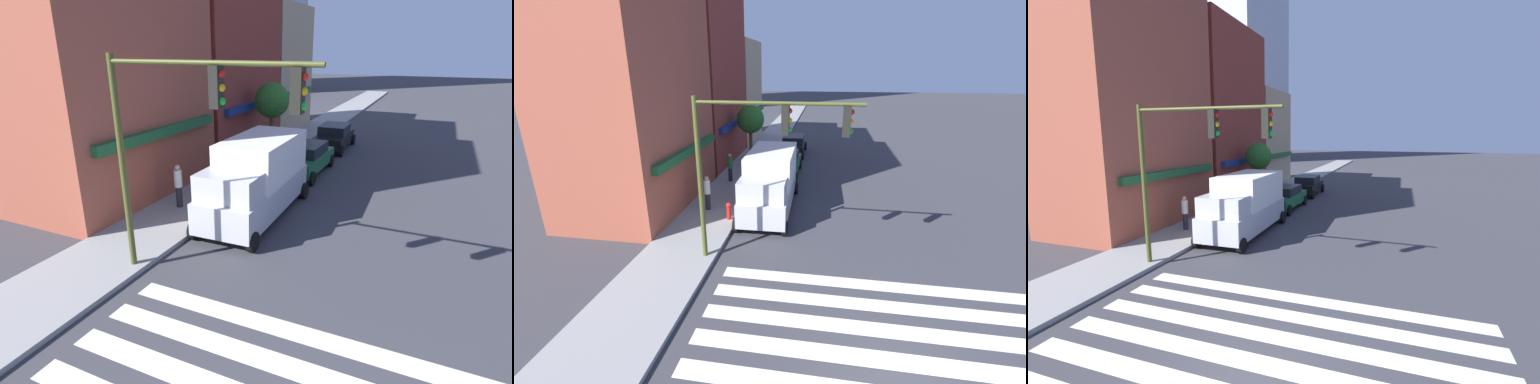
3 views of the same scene
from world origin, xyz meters
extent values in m
cube|color=silver|center=(3.22, 0.00, 0.00)|extent=(0.60, 10.80, 0.01)
cube|color=silver|center=(4.30, 0.00, 0.00)|extent=(0.60, 10.80, 0.01)
cube|color=#9E4C38|center=(10.09, 11.50, 7.16)|extent=(8.70, 5.00, 14.31)
cube|color=#1E592D|center=(10.09, 8.85, 3.00)|extent=(7.39, 0.30, 0.40)
cube|color=maroon|center=(19.23, 11.50, 6.59)|extent=(8.72, 5.00, 13.18)
cube|color=navy|center=(19.23, 8.85, 3.00)|extent=(7.41, 0.30, 0.40)
cube|color=tan|center=(27.39, 11.50, 4.65)|extent=(7.15, 5.00, 9.30)
cube|color=#1E592D|center=(27.39, 8.85, 3.00)|extent=(6.08, 0.30, 0.40)
cylinder|color=#474C1E|center=(5.06, 6.40, 3.06)|extent=(0.18, 0.18, 6.13)
cylinder|color=#474C1E|center=(5.06, 3.63, 5.93)|extent=(0.12, 5.53, 0.12)
cube|color=black|center=(5.06, 3.36, 5.40)|extent=(0.32, 0.24, 0.95)
sphere|color=red|center=(5.06, 3.23, 5.70)|extent=(0.18, 0.18, 0.18)
sphere|color=#EAAD14|center=(5.06, 3.23, 5.40)|extent=(0.18, 0.18, 0.18)
sphere|color=green|center=(5.06, 3.23, 5.10)|extent=(0.18, 0.18, 0.18)
cube|color=black|center=(5.06, 1.42, 5.40)|extent=(0.32, 0.24, 0.95)
sphere|color=red|center=(5.06, 1.29, 5.70)|extent=(0.18, 0.18, 0.18)
sphere|color=#EAAD14|center=(5.06, 1.29, 5.40)|extent=(0.18, 0.18, 0.18)
sphere|color=green|center=(5.06, 1.29, 5.10)|extent=(0.18, 0.18, 0.18)
cube|color=#B7B7BC|center=(10.16, 4.70, 0.89)|extent=(6.24, 2.32, 1.10)
cube|color=silver|center=(10.78, 4.70, 2.24)|extent=(4.38, 2.29, 1.60)
cube|color=#B7B7BC|center=(8.17, 4.70, 1.89)|extent=(1.78, 2.12, 0.90)
cylinder|color=black|center=(7.46, 5.80, 0.34)|extent=(0.68, 0.22, 0.68)
cylinder|color=black|center=(7.46, 3.60, 0.34)|extent=(0.68, 0.22, 0.68)
cylinder|color=black|center=(12.85, 5.80, 0.34)|extent=(0.68, 0.22, 0.68)
cylinder|color=black|center=(12.85, 3.60, 0.34)|extent=(0.68, 0.22, 0.68)
cube|color=#1E6638|center=(16.43, 4.70, 0.69)|extent=(4.44, 1.90, 0.70)
cube|color=black|center=(16.43, 4.70, 1.31)|extent=(2.46, 1.71, 0.55)
cylinder|color=black|center=(14.64, 5.60, 0.34)|extent=(0.68, 0.22, 0.68)
cylinder|color=black|center=(14.64, 3.80, 0.34)|extent=(0.68, 0.22, 0.68)
cylinder|color=black|center=(18.22, 5.60, 0.34)|extent=(0.68, 0.22, 0.68)
cylinder|color=black|center=(18.22, 3.80, 0.34)|extent=(0.68, 0.22, 0.68)
cube|color=black|center=(22.40, 4.70, 0.69)|extent=(4.44, 1.91, 0.70)
cube|color=black|center=(22.40, 4.70, 1.31)|extent=(2.46, 1.71, 0.55)
cylinder|color=black|center=(20.60, 5.60, 0.34)|extent=(0.68, 0.22, 0.68)
cylinder|color=black|center=(20.60, 3.80, 0.34)|extent=(0.68, 0.22, 0.68)
cylinder|color=black|center=(24.19, 5.60, 0.34)|extent=(0.68, 0.22, 0.68)
cylinder|color=black|center=(24.19, 3.80, 0.34)|extent=(0.68, 0.22, 0.68)
cylinder|color=#23232D|center=(14.06, 7.89, 0.57)|extent=(0.26, 0.26, 0.85)
cylinder|color=#2D7A3D|center=(14.06, 7.89, 1.35)|extent=(0.32, 0.32, 0.70)
sphere|color=tan|center=(14.06, 7.89, 1.81)|extent=(0.22, 0.22, 0.22)
cylinder|color=#23232D|center=(9.43, 7.78, 0.57)|extent=(0.26, 0.26, 0.85)
cylinder|color=silver|center=(9.43, 7.78, 1.35)|extent=(0.32, 0.32, 0.70)
sphere|color=tan|center=(9.43, 7.78, 1.81)|extent=(0.22, 0.22, 0.22)
cylinder|color=red|center=(8.41, 6.40, 0.47)|extent=(0.20, 0.20, 0.65)
sphere|color=red|center=(8.41, 6.40, 0.87)|extent=(0.24, 0.24, 0.24)
cylinder|color=brown|center=(18.48, 7.50, 1.44)|extent=(0.24, 0.24, 2.57)
sphere|color=#286623|center=(18.48, 7.50, 3.42)|extent=(2.00, 2.00, 2.00)
camera|label=1|loc=(-3.01, -1.31, 6.24)|focal=28.00mm
camera|label=2|loc=(-6.00, 2.05, 7.03)|focal=24.00mm
camera|label=3|loc=(-5.26, -2.72, 5.08)|focal=24.00mm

